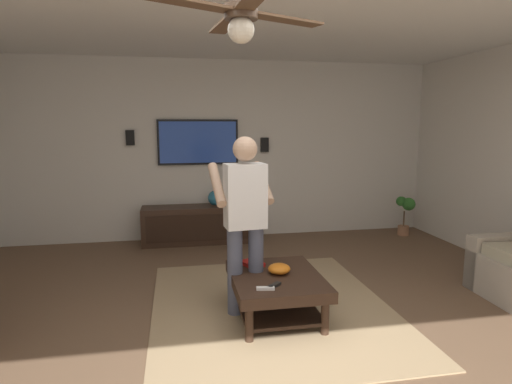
{
  "coord_description": "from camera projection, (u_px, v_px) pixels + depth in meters",
  "views": [
    {
      "loc": [
        -3.07,
        0.73,
        1.75
      ],
      "look_at": [
        0.92,
        -0.02,
        1.1
      ],
      "focal_mm": 29.99,
      "sensor_mm": 36.0,
      "label": 1
    }
  ],
  "objects": [
    {
      "name": "media_console",
      "position": [
        201.0,
        224.0,
        6.34
      ],
      "size": [
        0.45,
        1.7,
        0.55
      ],
      "rotation": [
        0.0,
        0.0,
        3.14
      ],
      "color": "#332116",
      "rests_on": "ground"
    },
    {
      "name": "book",
      "position": [
        252.0,
        263.0,
        4.12
      ],
      "size": [
        0.26,
        0.23,
        0.04
      ],
      "primitive_type": "cube",
      "rotation": [
        0.0,
        0.0,
        3.54
      ],
      "color": "red",
      "rests_on": "coffee_table"
    },
    {
      "name": "area_rug",
      "position": [
        271.0,
        307.0,
        4.12
      ],
      "size": [
        2.66,
        2.24,
        0.01
      ],
      "primitive_type": "cube",
      "color": "#9E8460",
      "rests_on": "ground"
    },
    {
      "name": "wall_speaker_left",
      "position": [
        265.0,
        145.0,
        6.59
      ],
      "size": [
        0.06,
        0.12,
        0.22
      ],
      "primitive_type": "cube",
      "color": "black"
    },
    {
      "name": "remote_white",
      "position": [
        265.0,
        288.0,
        3.51
      ],
      "size": [
        0.07,
        0.15,
        0.02
      ],
      "primitive_type": "cube",
      "rotation": [
        0.0,
        0.0,
        1.42
      ],
      "color": "white",
      "rests_on": "coffee_table"
    },
    {
      "name": "bowl",
      "position": [
        279.0,
        269.0,
        3.88
      ],
      "size": [
        0.2,
        0.2,
        0.09
      ],
      "primitive_type": "ellipsoid",
      "color": "orange",
      "rests_on": "coffee_table"
    },
    {
      "name": "coffee_table",
      "position": [
        276.0,
        286.0,
        3.88
      ],
      "size": [
        1.0,
        0.8,
        0.4
      ],
      "color": "#332116",
      "rests_on": "ground"
    },
    {
      "name": "potted_plant_short",
      "position": [
        405.0,
        210.0,
        6.7
      ],
      "size": [
        0.28,
        0.28,
        0.63
      ],
      "color": "#9E6B4C",
      "rests_on": "ground"
    },
    {
      "name": "ground_plane",
      "position": [
        275.0,
        347.0,
        3.39
      ],
      "size": [
        8.27,
        8.27,
        0.0
      ],
      "primitive_type": "plane",
      "color": "brown"
    },
    {
      "name": "tv",
      "position": [
        198.0,
        142.0,
        6.39
      ],
      "size": [
        0.05,
        1.19,
        0.67
      ],
      "rotation": [
        0.0,
        0.0,
        3.14
      ],
      "color": "black"
    },
    {
      "name": "ceiling_fan",
      "position": [
        241.0,
        17.0,
        2.52
      ],
      "size": [
        1.21,
        1.15,
        0.46
      ],
      "color": "#4C3828"
    },
    {
      "name": "wall_speaker_right",
      "position": [
        130.0,
        138.0,
        6.21
      ],
      "size": [
        0.06,
        0.12,
        0.22
      ],
      "primitive_type": "cube",
      "color": "black"
    },
    {
      "name": "person_standing",
      "position": [
        245.0,
        215.0,
        3.87
      ],
      "size": [
        0.57,
        0.58,
        1.64
      ],
      "rotation": [
        0.0,
        0.0,
        0.1
      ],
      "color": "#4C5166",
      "rests_on": "ground"
    },
    {
      "name": "wall_back_tv",
      "position": [
        224.0,
        150.0,
        6.57
      ],
      "size": [
        0.1,
        6.69,
        2.7
      ],
      "primitive_type": "cube",
      "color": "silver",
      "rests_on": "ground"
    },
    {
      "name": "vase_round",
      "position": [
        215.0,
        198.0,
        6.36
      ],
      "size": [
        0.22,
        0.22,
        0.22
      ],
      "primitive_type": "sphere",
      "color": "teal",
      "rests_on": "media_console"
    },
    {
      "name": "remote_black",
      "position": [
        274.0,
        285.0,
        3.57
      ],
      "size": [
        0.13,
        0.14,
        0.02
      ],
      "primitive_type": "cube",
      "rotation": [
        0.0,
        0.0,
        2.29
      ],
      "color": "black",
      "rests_on": "coffee_table"
    }
  ]
}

